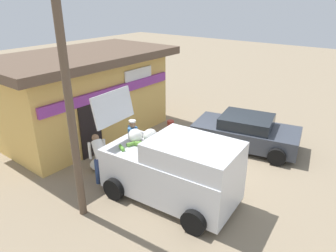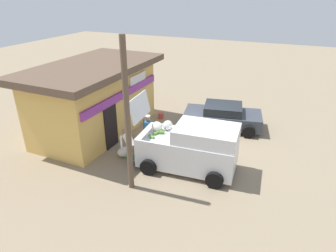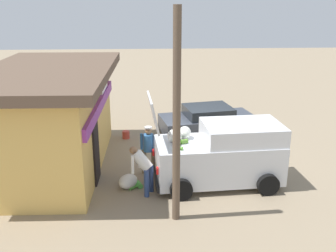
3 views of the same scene
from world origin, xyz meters
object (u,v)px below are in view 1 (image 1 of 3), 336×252
vendor_standing (133,140)px  delivery_van (173,169)px  unloaded_banana_pile (101,165)px  customer_bending (100,155)px  paint_bucket (171,124)px  parked_sedan (246,132)px  storefront_bar (86,94)px

vendor_standing → delivery_van: bearing=-109.1°
delivery_van → unloaded_banana_pile: delivery_van is taller
unloaded_banana_pile → vendor_standing: bearing=-32.4°
customer_bending → delivery_van: bearing=-76.9°
unloaded_banana_pile → paint_bucket: bearing=4.0°
vendor_standing → unloaded_banana_pile: 1.39m
delivery_van → vendor_standing: size_ratio=2.53×
parked_sedan → unloaded_banana_pile: 5.60m
parked_sedan → vendor_standing: 4.44m
paint_bucket → customer_bending: bearing=-170.9°
delivery_van → vendor_standing: 2.41m
delivery_van → vendor_standing: delivery_van is taller
storefront_bar → delivery_van: bearing=-105.4°
unloaded_banana_pile → customer_bending: bearing=-129.3°
vendor_standing → unloaded_banana_pile: bearing=147.6°
parked_sedan → customer_bending: (-4.99, 2.69, 0.28)m
delivery_van → vendor_standing: (0.79, 2.28, -0.04)m
storefront_bar → paint_bucket: bearing=-40.9°
storefront_bar → unloaded_banana_pile: (-1.72, -2.63, -1.59)m
parked_sedan → customer_bending: bearing=151.7°
parked_sedan → customer_bending: 5.68m
delivery_van → parked_sedan: 4.45m
unloaded_banana_pile → paint_bucket: 4.41m
vendor_standing → customer_bending: (-1.36, 0.17, -0.05)m
parked_sedan → unloaded_banana_pile: parked_sedan is taller
customer_bending → paint_bucket: customer_bending is taller
storefront_bar → parked_sedan: (2.90, -5.77, -1.18)m
storefront_bar → customer_bending: 3.83m
vendor_standing → customer_bending: vendor_standing is taller
delivery_van → customer_bending: 2.52m
parked_sedan → paint_bucket: parked_sedan is taller
vendor_standing → paint_bucket: bearing=15.3°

